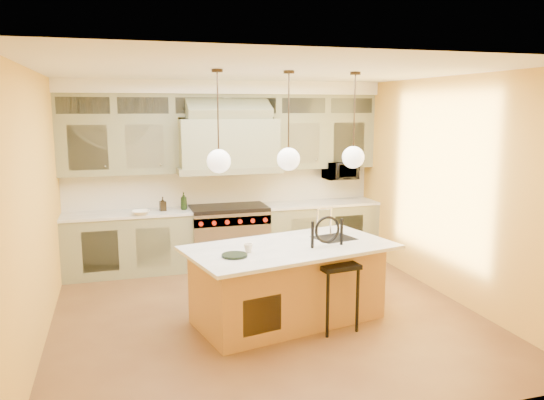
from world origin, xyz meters
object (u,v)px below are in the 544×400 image
object	(u,v)px
kitchen_island	(288,282)
microwave	(340,170)
counter_stool	(333,265)
range	(229,235)

from	to	relation	value
kitchen_island	microwave	size ratio (longest dim) A/B	4.75
microwave	counter_stool	bearing A→B (deg)	-114.90
kitchen_island	counter_stool	world-z (taller)	kitchen_island
range	counter_stool	distance (m)	2.82
range	kitchen_island	world-z (taller)	kitchen_island
kitchen_island	microwave	xyz separation A→B (m)	(1.74, 2.50, 0.98)
counter_stool	microwave	size ratio (longest dim) A/B	2.35
kitchen_island	microwave	world-z (taller)	microwave
range	counter_stool	size ratio (longest dim) A/B	0.94
range	microwave	bearing A→B (deg)	3.12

